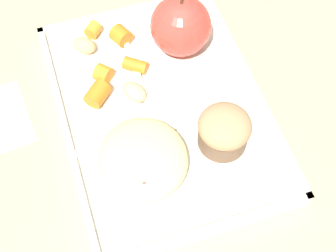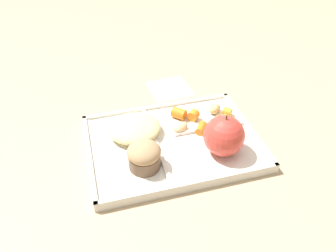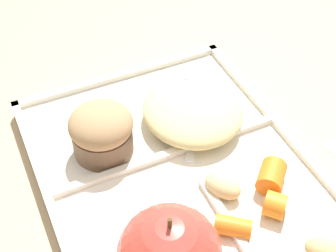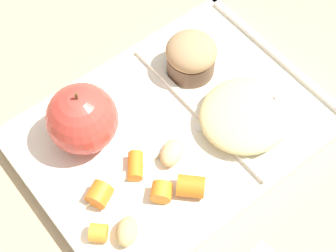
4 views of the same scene
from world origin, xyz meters
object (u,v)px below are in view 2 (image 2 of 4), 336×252
lunch_tray (173,143)px  bran_muffin (144,156)px  green_apple (224,136)px  plastic_fork (125,133)px

lunch_tray → bran_muffin: (0.08, 0.06, 0.04)m
lunch_tray → green_apple: 0.12m
bran_muffin → plastic_fork: bearing=-79.0°
lunch_tray → plastic_fork: lunch_tray is taller
bran_muffin → lunch_tray: bearing=-142.2°
green_apple → plastic_fork: green_apple is taller
green_apple → bran_muffin: bearing=-0.0°
lunch_tray → bran_muffin: bearing=37.8°
plastic_fork → lunch_tray: bearing=151.1°
plastic_fork → bran_muffin: bearing=101.0°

